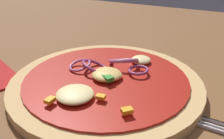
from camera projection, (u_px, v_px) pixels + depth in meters
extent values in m
cube|color=brown|center=(139.00, 116.00, 0.33)|extent=(1.42, 1.07, 0.03)
cylinder|color=tan|center=(106.00, 84.00, 0.36)|extent=(0.26, 0.26, 0.01)
cylinder|color=#A81C11|center=(106.00, 79.00, 0.35)|extent=(0.22, 0.22, 0.00)
ellipsoid|color=#F4DB8E|center=(75.00, 94.00, 0.31)|extent=(0.05, 0.05, 0.01)
ellipsoid|color=#E5BC60|center=(111.00, 75.00, 0.35)|extent=(0.03, 0.03, 0.01)
ellipsoid|color=#F4DB8E|center=(141.00, 60.00, 0.39)|extent=(0.03, 0.03, 0.01)
ellipsoid|color=#E5BC60|center=(107.00, 74.00, 0.35)|extent=(0.04, 0.04, 0.01)
torus|color=#B25984|center=(124.00, 61.00, 0.39)|extent=(0.06, 0.06, 0.02)
torus|color=#93386B|center=(138.00, 70.00, 0.36)|extent=(0.04, 0.04, 0.01)
torus|color=#93386B|center=(95.00, 67.00, 0.37)|extent=(0.06, 0.06, 0.02)
torus|color=#B25984|center=(80.00, 65.00, 0.37)|extent=(0.05, 0.05, 0.01)
cube|color=orange|center=(50.00, 100.00, 0.29)|extent=(0.01, 0.01, 0.00)
cube|color=orange|center=(130.00, 111.00, 0.27)|extent=(0.01, 0.01, 0.00)
cube|color=#2D8C28|center=(108.00, 78.00, 0.34)|extent=(0.02, 0.02, 0.01)
cube|color=orange|center=(101.00, 97.00, 0.30)|extent=(0.01, 0.01, 0.00)
cube|color=silver|center=(214.00, 120.00, 0.29)|extent=(0.04, 0.01, 0.00)
cube|color=silver|center=(213.00, 123.00, 0.29)|extent=(0.04, 0.01, 0.00)
cube|color=silver|center=(212.00, 126.00, 0.28)|extent=(0.04, 0.01, 0.00)
cube|color=silver|center=(211.00, 129.00, 0.28)|extent=(0.04, 0.01, 0.00)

